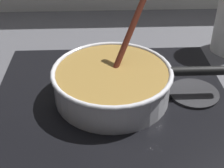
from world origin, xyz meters
name	(u,v)px	position (x,y,z in m)	size (l,w,h in m)	color
hob_plate	(112,98)	(0.11, 0.20, 0.01)	(0.56, 0.48, 0.01)	black
burner_ring	(112,95)	(0.11, 0.20, 0.02)	(0.20, 0.20, 0.01)	#592D0C
spare_burner	(194,93)	(0.31, 0.20, 0.01)	(0.12, 0.12, 0.01)	#262628
cooking_pan	(113,82)	(0.12, 0.20, 0.05)	(0.41, 0.28, 0.26)	silver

